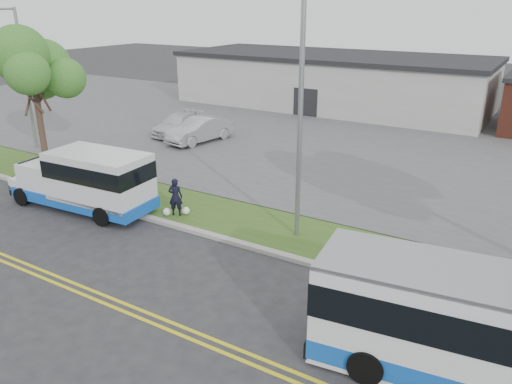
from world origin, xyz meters
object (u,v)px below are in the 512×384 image
Objects in this scene: tree_west at (32,71)px; streetlight_far at (24,74)px; shuttle_bus at (88,179)px; parked_car_a at (200,130)px; streetlight_near at (300,99)px; parked_car_b at (178,124)px; pedestrian at (175,197)px.

tree_west is 0.86× the size of streetlight_far.
shuttle_bus is 1.50× the size of parked_car_a.
streetlight_near reaches higher than streetlight_far.
streetlight_far is 10.57m from parked_car_a.
streetlight_near is at bearing -41.99° from parked_car_b.
streetlight_near is 17.54m from parked_car_b.
tree_west is 1.50× the size of parked_car_a.
streetlight_near is 2.06× the size of parked_car_a.
streetlight_near is 15.08m from parked_car_a.
parked_car_b is at bearing -76.61° from pedestrian.
tree_west is 0.73× the size of streetlight_near.
streetlight_far is at bearing 171.95° from streetlight_near.
streetlight_far is 1.15× the size of shuttle_bus.
tree_west is 4.62m from streetlight_far.
tree_west is 1.56× the size of parked_car_b.
parked_car_a is (7.69, 6.28, -3.62)m from streetlight_far.
tree_west is 4.33× the size of pedestrian.
shuttle_bus is 4.35× the size of pedestrian.
streetlight_far is at bearing 151.26° from shuttle_bus.
tree_west is at bearing 153.98° from shuttle_bus.
streetlight_near is 1.19× the size of streetlight_far.
streetlight_far is (-4.00, 2.22, -0.65)m from tree_west.
streetlight_near is (15.00, -0.47, 0.11)m from tree_west.
streetlight_near reaches higher than shuttle_bus.
streetlight_far reaches higher than tree_west.
tree_west is 7.72m from shuttle_bus.
streetlight_near is 6.75m from pedestrian.
tree_west is at bearing -103.78° from parked_car_b.
pedestrian is (9.90, -1.30, -4.23)m from tree_west.
streetlight_far is 5.02× the size of pedestrian.
streetlight_far is at bearing 151.02° from tree_west.
parked_car_b is (-2.50, 0.87, -0.12)m from parked_car_a.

